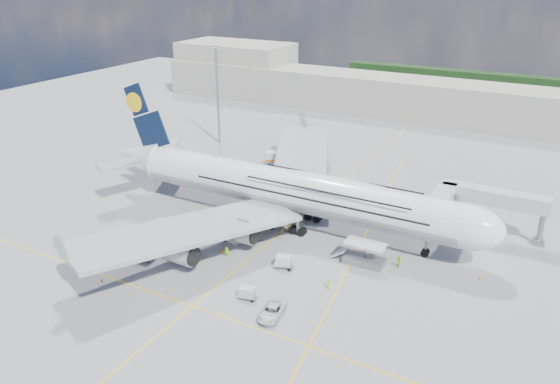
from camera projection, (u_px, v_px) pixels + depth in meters
The scene contains 31 objects.
ground at pixel (264, 247), 93.11m from camera, with size 300.00×300.00×0.00m, color gray.
taxi_line_main at pixel (264, 247), 93.11m from camera, with size 0.25×220.00×0.01m, color yellow.
taxi_line_cross at pixel (192, 306), 76.94m from camera, with size 120.00×0.25×0.01m, color yellow.
taxi_line_diag at pixel (362, 241), 95.00m from camera, with size 0.25×100.00×0.01m, color yellow.
airliner at pixel (292, 190), 98.42m from camera, with size 77.26×79.15×23.71m.
jet_bridge at pixel (473, 200), 94.20m from camera, with size 18.80×12.10×8.50m.
cargo_loader at pixel (363, 256), 87.53m from camera, with size 8.53×3.20×3.67m.
light_mast at pixel (218, 94), 142.08m from camera, with size 3.00×0.70×25.50m.
terminal at pixel (419, 99), 167.61m from camera, with size 180.00×16.00×12.00m, color #B2AD9E.
hangar at pixel (236, 68), 201.46m from camera, with size 40.00×22.00×18.00m, color #B2AD9E.
dolly_row_a at pixel (178, 257), 89.12m from camera, with size 3.35×2.43×0.44m.
dolly_row_b at pixel (161, 245), 93.15m from camera, with size 2.84×1.81×0.39m.
dolly_row_c at pixel (145, 254), 88.70m from camera, with size 3.07×1.66×1.93m.
dolly_back at pixel (162, 225), 98.31m from camera, with size 3.71×2.94×2.08m.
dolly_nose_far at pixel (247, 293), 78.38m from camera, with size 3.07×1.99×1.80m.
dolly_nose_near at pixel (284, 261), 86.37m from camera, with size 3.54×2.59×2.01m.
baggage_tug at pixel (232, 237), 94.52m from camera, with size 3.20×1.84×1.89m.
catering_truck_inner at pixel (279, 161), 127.58m from camera, with size 7.21×4.28×4.03m.
catering_truck_outer at pixel (297, 163), 125.83m from camera, with size 8.12×6.21×4.46m.
service_van at pixel (272, 312), 74.39m from camera, with size 2.60×5.64×1.57m, color silver.
crew_nose at pixel (430, 240), 93.67m from camera, with size 0.56×0.37×1.54m, color #ADF519.
crew_loader at pixel (399, 262), 86.35m from camera, with size 0.97×0.76×2.00m, color #CEF019.
crew_wing at pixel (197, 252), 89.32m from camera, with size 1.13×0.47×1.93m, color #D2E418.
crew_van at pixel (329, 283), 80.90m from camera, with size 0.80×0.52×1.63m, color #C2FF1A.
crew_tug at pixel (227, 252), 89.50m from camera, with size 1.18×0.68×1.82m, color #A7E317.
cone_nose at pixel (480, 278), 83.30m from camera, with size 0.46×0.46×0.59m.
cone_wing_left_inner at pixel (323, 187), 117.08m from camera, with size 0.46×0.46×0.58m.
cone_wing_left_outer at pixel (287, 183), 119.45m from camera, with size 0.42×0.42×0.54m.
cone_wing_right_inner at pixel (222, 251), 90.98m from camera, with size 0.51×0.51×0.64m.
cone_wing_right_outer at pixel (102, 280), 82.77m from camera, with size 0.40×0.40×0.51m.
cone_tail at pixel (106, 197), 112.25m from camera, with size 0.41×0.41×0.53m.
Camera 1 is at (41.89, -70.80, 44.70)m, focal length 35.00 mm.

